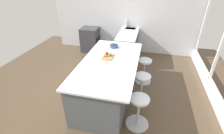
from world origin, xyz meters
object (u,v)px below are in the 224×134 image
kitchen_island (108,78)px  fruit_bowl (114,46)px  stool_middle (141,89)px  apple_yellow (105,55)px  stool_by_window (143,72)px  stool_near_camera (138,113)px  apple_green (110,54)px  apple_red (107,53)px  cutting_board (108,57)px  oven_range (90,39)px

kitchen_island → fruit_bowl: fruit_bowl is taller
stool_middle → fruit_bowl: 1.28m
kitchen_island → apple_yellow: size_ratio=32.67×
kitchen_island → stool_by_window: (-0.74, 0.77, -0.15)m
stool_near_camera → apple_green: size_ratio=8.49×
stool_by_window → fruit_bowl: size_ratio=2.93×
kitchen_island → stool_by_window: size_ratio=3.61×
kitchen_island → apple_green: size_ratio=30.63×
apple_green → apple_red: bearing=-119.9°
kitchen_island → stool_near_camera: bearing=46.0°
stool_middle → cutting_board: size_ratio=1.81×
cutting_board → apple_green: (-0.04, 0.04, 0.05)m
oven_range → kitchen_island: kitchen_island is taller
apple_red → apple_yellow: bearing=-12.4°
kitchen_island → stool_near_camera: size_ratio=3.61×
apple_red → apple_yellow: size_ratio=1.00×
stool_by_window → apple_green: bearing=-55.5°
oven_range → stool_near_camera: oven_range is taller
stool_near_camera → fruit_bowl: fruit_bowl is taller
apple_red → apple_yellow: (0.11, -0.02, 0.00)m
apple_green → stool_middle: bearing=74.5°
stool_near_camera → apple_yellow: 1.42m
stool_middle → stool_near_camera: (0.74, 0.00, 0.00)m
kitchen_island → apple_green: apple_green is taller
stool_middle → apple_yellow: apple_yellow is taller
stool_middle → apple_green: (-0.21, -0.77, 0.66)m
stool_by_window → stool_near_camera: bearing=0.0°
oven_range → stool_by_window: 2.64m
stool_by_window → apple_yellow: apple_yellow is taller
apple_yellow → fruit_bowl: bearing=173.0°
apple_red → fruit_bowl: (-0.49, 0.05, -0.02)m
stool_middle → apple_green: apple_green is taller
fruit_bowl → apple_red: bearing=-5.8°
oven_range → apple_green: size_ratio=11.29×
oven_range → apple_yellow: bearing=28.0°
cutting_board → fruit_bowl: size_ratio=1.62×
stool_by_window → apple_yellow: bearing=-56.2°
stool_by_window → stool_near_camera: 1.49m
oven_range → apple_red: apple_red is taller
apple_green → apple_yellow: apple_green is taller
apple_red → stool_near_camera: bearing=40.3°
kitchen_island → apple_yellow: 0.54m
stool_by_window → fruit_bowl: 1.03m
stool_near_camera → apple_red: 1.48m
kitchen_island → apple_yellow: apple_yellow is taller
stool_middle → apple_green: bearing=-105.5°
stool_near_camera → apple_red: apple_red is taller
oven_range → stool_near_camera: bearing=33.4°
stool_by_window → cutting_board: cutting_board is taller
stool_by_window → oven_range: bearing=-128.5°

